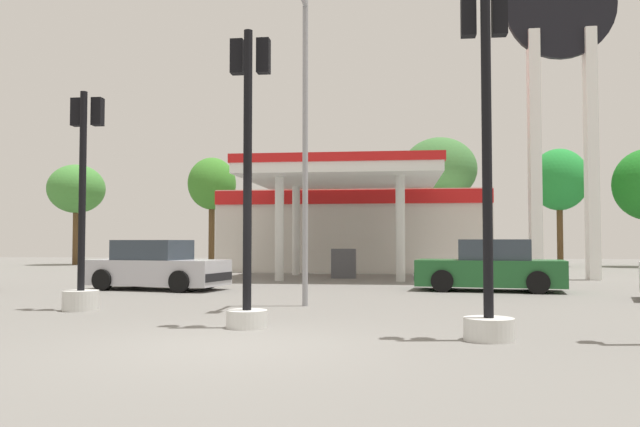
% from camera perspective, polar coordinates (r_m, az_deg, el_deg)
% --- Properties ---
extents(ground_plane, '(90.00, 90.00, 0.00)m').
position_cam_1_polar(ground_plane, '(8.80, -7.57, -11.46)').
color(ground_plane, slate).
rests_on(ground_plane, ground).
extents(gas_station, '(12.11, 14.13, 4.30)m').
position_cam_1_polar(gas_station, '(30.93, 3.10, -1.25)').
color(gas_station, beige).
rests_on(gas_station, ground).
extents(station_pole_sign, '(3.95, 0.56, 13.17)m').
position_cam_1_polar(station_pole_sign, '(25.97, 20.42, 13.36)').
color(station_pole_sign, white).
rests_on(station_pole_sign, ground).
extents(car_1, '(4.20, 2.39, 1.42)m').
position_cam_1_polar(car_1, '(19.23, -14.20, -4.59)').
color(car_1, black).
rests_on(car_1, ground).
extents(car_3, '(4.21, 2.28, 1.43)m').
position_cam_1_polar(car_3, '(18.76, 14.74, -4.61)').
color(car_3, black).
rests_on(car_3, ground).
extents(traffic_signal_0, '(0.70, 0.71, 5.02)m').
position_cam_1_polar(traffic_signal_0, '(9.45, 14.46, 0.53)').
color(traffic_signal_0, silver).
rests_on(traffic_signal_0, ground).
extents(traffic_signal_2, '(0.66, 0.69, 4.82)m').
position_cam_1_polar(traffic_signal_2, '(10.55, -6.33, 0.70)').
color(traffic_signal_2, silver).
rests_on(traffic_signal_2, ground).
extents(traffic_signal_3, '(0.71, 0.71, 4.41)m').
position_cam_1_polar(traffic_signal_3, '(13.90, -20.13, -2.01)').
color(traffic_signal_3, silver).
rests_on(traffic_signal_3, ground).
extents(tree_0, '(3.33, 3.33, 5.94)m').
position_cam_1_polar(tree_0, '(41.11, -20.62, 2.00)').
color(tree_0, brown).
rests_on(tree_0, ground).
extents(tree_1, '(2.89, 2.89, 6.44)m').
position_cam_1_polar(tree_1, '(39.73, -9.47, 2.52)').
color(tree_1, brown).
rests_on(tree_1, ground).
extents(tree_2, '(3.15, 3.15, 6.02)m').
position_cam_1_polar(tree_2, '(38.36, -0.55, 2.34)').
color(tree_2, brown).
rests_on(tree_2, ground).
extents(tree_3, '(4.13, 4.13, 7.16)m').
position_cam_1_polar(tree_3, '(36.73, 10.44, 3.80)').
color(tree_3, brown).
rests_on(tree_3, ground).
extents(tree_4, '(3.16, 3.16, 6.54)m').
position_cam_1_polar(tree_4, '(38.52, 20.26, 2.77)').
color(tree_4, brown).
rests_on(tree_4, ground).
extents(corner_streetlamp, '(0.24, 1.48, 6.62)m').
position_cam_1_polar(corner_streetlamp, '(13.97, -1.43, 8.37)').
color(corner_streetlamp, gray).
rests_on(corner_streetlamp, ground).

